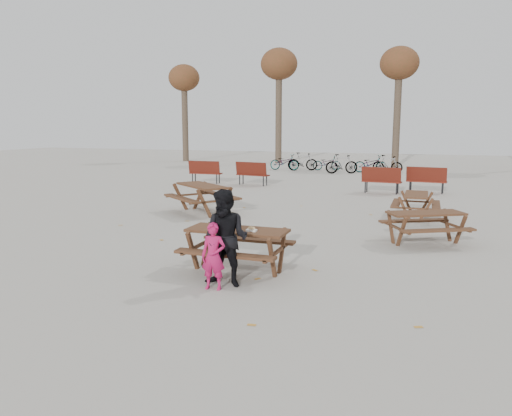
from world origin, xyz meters
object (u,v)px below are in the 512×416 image
(child, at_px, (213,256))
(adult, at_px, (226,238))
(main_picnic_table, at_px, (237,239))
(food_tray, at_px, (252,230))
(picnic_table_east, at_px, (425,228))
(picnic_table_far, at_px, (416,206))
(picnic_table_north, at_px, (202,199))
(soda_bottle, at_px, (233,227))

(child, height_order, adult, adult)
(main_picnic_table, bearing_deg, child, -89.39)
(main_picnic_table, bearing_deg, food_tray, -18.71)
(adult, xyz_separation_m, picnic_table_east, (3.02, 4.23, -0.44))
(child, relative_size, adult, 0.68)
(main_picnic_table, bearing_deg, picnic_table_far, 66.50)
(adult, distance_m, picnic_table_north, 6.97)
(child, xyz_separation_m, adult, (0.13, 0.23, 0.25))
(main_picnic_table, xyz_separation_m, picnic_table_north, (-3.22, 5.25, -0.16))
(main_picnic_table, relative_size, picnic_table_east, 1.09)
(picnic_table_north, distance_m, picnic_table_far, 6.22)
(picnic_table_north, height_order, picnic_table_far, picnic_table_north)
(adult, bearing_deg, soda_bottle, 105.80)
(food_tray, relative_size, picnic_table_east, 0.11)
(food_tray, distance_m, soda_bottle, 0.34)
(child, distance_m, adult, 0.36)
(food_tray, relative_size, picnic_table_far, 0.11)
(picnic_table_far, bearing_deg, main_picnic_table, 156.03)
(food_tray, bearing_deg, child, -106.90)
(food_tray, bearing_deg, soda_bottle, -159.20)
(food_tray, xyz_separation_m, adult, (-0.17, -0.75, 0.00))
(picnic_table_east, relative_size, picnic_table_far, 1.02)
(soda_bottle, relative_size, child, 0.16)
(picnic_table_far, bearing_deg, child, 159.12)
(soda_bottle, bearing_deg, main_picnic_table, 89.05)
(main_picnic_table, relative_size, picnic_table_north, 0.90)
(child, bearing_deg, main_picnic_table, 84.00)
(food_tray, xyz_separation_m, picnic_table_east, (2.85, 3.48, -0.44))
(picnic_table_east, bearing_deg, soda_bottle, -160.13)
(soda_bottle, height_order, picnic_table_north, soda_bottle)
(soda_bottle, distance_m, adult, 0.65)
(picnic_table_east, height_order, picnic_table_far, picnic_table_east)
(picnic_table_north, bearing_deg, child, -24.79)
(picnic_table_east, bearing_deg, food_tray, -158.15)
(child, bearing_deg, picnic_table_north, 110.45)
(adult, xyz_separation_m, picnic_table_far, (2.72, 7.42, -0.45))
(picnic_table_east, relative_size, picnic_table_north, 0.82)
(picnic_table_east, distance_m, picnic_table_north, 6.65)
(picnic_table_north, relative_size, picnic_table_far, 1.24)
(child, relative_size, picnic_table_east, 0.66)
(soda_bottle, bearing_deg, picnic_table_east, 48.67)
(adult, bearing_deg, picnic_table_far, 72.84)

